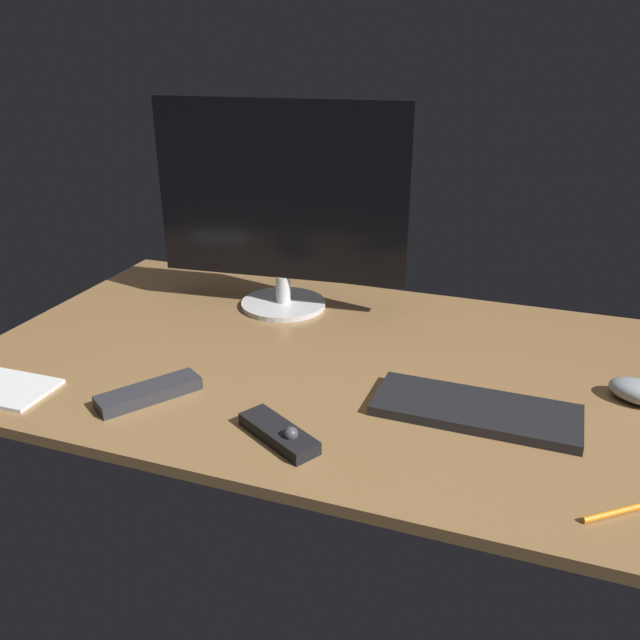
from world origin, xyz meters
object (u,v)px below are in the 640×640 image
object	(u,v)px
computer_mouse	(639,392)
tv_remote	(149,393)
notepad	(6,388)
pen	(629,509)
monitor	(281,202)
keyboard	(476,410)
media_remote	(279,433)

from	to	relation	value
computer_mouse	tv_remote	size ratio (longest dim) A/B	0.56
notepad	pen	bearing A→B (deg)	1.08
monitor	keyboard	distance (cm)	64.73
computer_mouse	tv_remote	bearing A→B (deg)	-141.18
computer_mouse	media_remote	distance (cm)	63.54
monitor	pen	distance (cm)	92.43
keyboard	notepad	world-z (taller)	keyboard
monitor	notepad	world-z (taller)	monitor
computer_mouse	notepad	size ratio (longest dim) A/B	0.62
monitor	tv_remote	xyz separation A→B (cm)	(-5.82, -47.98, -23.86)
keyboard	tv_remote	world-z (taller)	tv_remote
keyboard	notepad	size ratio (longest dim) A/B	2.04
monitor	tv_remote	world-z (taller)	monitor
keyboard	computer_mouse	xyz separation A→B (cm)	(26.32, 14.12, 1.04)
keyboard	pen	bearing A→B (deg)	-37.58
tv_remote	keyboard	bearing A→B (deg)	-41.81
keyboard	notepad	xyz separation A→B (cm)	(-81.41, -20.11, -0.50)
monitor	pen	size ratio (longest dim) A/B	3.87
monitor	media_remote	world-z (taller)	monitor
keyboard	tv_remote	xyz separation A→B (cm)	(-55.23, -13.83, 0.27)
tv_remote	notepad	size ratio (longest dim) A/B	1.09
pen	monitor	bearing A→B (deg)	106.36
monitor	computer_mouse	distance (cm)	81.66
monitor	notepad	bearing A→B (deg)	-125.67
tv_remote	notepad	world-z (taller)	tv_remote
computer_mouse	pen	size ratio (longest dim) A/B	0.70
media_remote	notepad	distance (cm)	53.03
monitor	tv_remote	bearing A→B (deg)	-102.06
computer_mouse	media_remote	size ratio (longest dim) A/B	0.66
media_remote	notepad	world-z (taller)	media_remote
keyboard	tv_remote	bearing A→B (deg)	-164.93
notepad	pen	size ratio (longest dim) A/B	1.13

